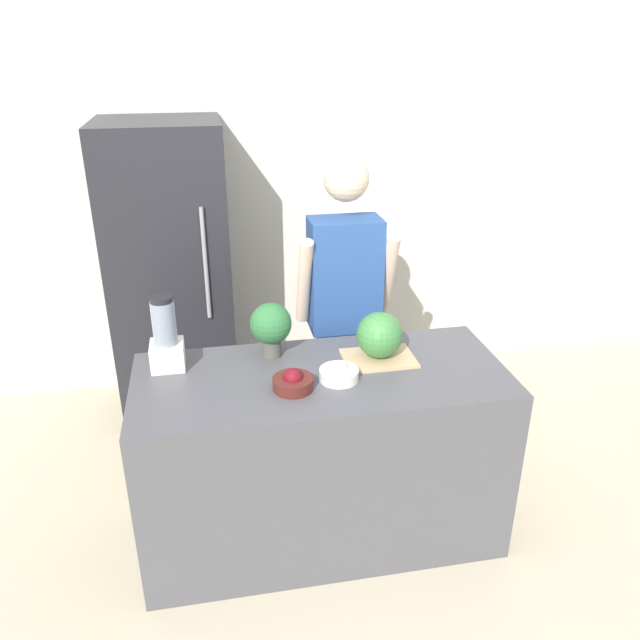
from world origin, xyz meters
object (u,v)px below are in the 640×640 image
object	(u,v)px
watermelon	(380,335)
blender	(166,339)
potted_plant	(271,326)
bowl_cherries	(293,382)
person	(344,314)
bowl_cream	(339,373)
refrigerator	(172,276)

from	to	relation	value
watermelon	blender	xyz separation A→B (m)	(-0.97, 0.10, 0.02)
blender	potted_plant	xyz separation A→B (m)	(0.48, 0.03, 0.01)
watermelon	potted_plant	size ratio (longest dim) A/B	0.82
watermelon	bowl_cherries	distance (m)	0.49
person	bowl_cherries	xyz separation A→B (m)	(-0.38, -0.68, 0.01)
person	blender	world-z (taller)	person
bowl_cream	bowl_cherries	bearing A→B (deg)	-168.64
potted_plant	bowl_cream	bearing A→B (deg)	-47.03
refrigerator	person	size ratio (longest dim) A/B	1.06
blender	potted_plant	distance (m)	0.48
person	bowl_cherries	size ratio (longest dim) A/B	9.94
watermelon	bowl_cream	bearing A→B (deg)	-144.73
bowl_cherries	potted_plant	world-z (taller)	potted_plant
refrigerator	watermelon	bearing A→B (deg)	-51.01
refrigerator	potted_plant	bearing A→B (deg)	-65.67
blender	watermelon	bearing A→B (deg)	-5.82
blender	bowl_cream	bearing A→B (deg)	-19.18
bowl_cream	person	bearing A→B (deg)	75.38
bowl_cherries	bowl_cream	xyz separation A→B (m)	(0.21, 0.04, -0.00)
person	watermelon	bearing A→B (deg)	-83.03
watermelon	blender	distance (m)	0.97
refrigerator	person	distance (m)	1.18
watermelon	bowl_cream	distance (m)	0.29
refrigerator	bowl_cream	bearing A→B (deg)	-61.14
refrigerator	watermelon	xyz separation A→B (m)	(0.98, -1.21, 0.09)
potted_plant	watermelon	bearing A→B (deg)	-14.21
blender	bowl_cherries	bearing A→B (deg)	-29.47
watermelon	blender	bearing A→B (deg)	174.18
person	blender	size ratio (longest dim) A/B	5.03
bowl_cream	blender	world-z (taller)	blender
refrigerator	watermelon	size ratio (longest dim) A/B	8.57
person	bowl_cream	distance (m)	0.66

